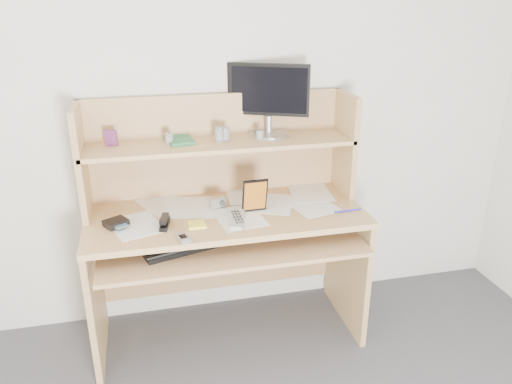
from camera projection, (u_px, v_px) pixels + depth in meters
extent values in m
cube|color=beige|center=(214.00, 102.00, 2.64)|extent=(3.60, 0.04, 2.50)
cube|color=tan|center=(227.00, 215.00, 2.54)|extent=(1.40, 0.60, 0.03)
cube|color=tan|center=(96.00, 295.00, 2.54)|extent=(0.03, 0.56, 0.72)
cube|color=tan|center=(347.00, 264.00, 2.83)|extent=(0.03, 0.56, 0.72)
cube|color=tan|center=(220.00, 257.00, 2.95)|extent=(1.34, 0.02, 0.41)
cube|color=tan|center=(231.00, 242.00, 2.47)|extent=(1.28, 0.55, 0.02)
cube|color=tan|center=(216.00, 145.00, 2.70)|extent=(1.40, 0.02, 0.55)
cube|color=tan|center=(81.00, 162.00, 2.42)|extent=(0.03, 0.30, 0.55)
cube|color=tan|center=(345.00, 144.00, 2.71)|extent=(0.03, 0.30, 0.55)
cube|color=tan|center=(220.00, 144.00, 2.55)|extent=(1.38, 0.30, 0.02)
cube|color=white|center=(226.00, 212.00, 2.54)|extent=(1.32, 0.54, 0.01)
cube|color=black|center=(192.00, 243.00, 2.42)|extent=(0.52, 0.31, 0.02)
cube|color=black|center=(192.00, 240.00, 2.41)|extent=(0.48, 0.29, 0.01)
cube|color=#ACABA7|center=(237.00, 219.00, 2.42)|extent=(0.11, 0.21, 0.02)
cube|color=#A7A7A9|center=(183.00, 237.00, 2.24)|extent=(0.07, 0.10, 0.02)
cube|color=black|center=(165.00, 221.00, 2.38)|extent=(0.06, 0.14, 0.04)
cube|color=black|center=(116.00, 223.00, 2.38)|extent=(0.13, 0.12, 0.03)
cube|color=#F1FD42|center=(197.00, 224.00, 2.39)|extent=(0.09, 0.09, 0.01)
cube|color=#A3A3A5|center=(218.00, 202.00, 2.58)|extent=(0.09, 0.05, 0.05)
cube|color=black|center=(255.00, 195.00, 2.50)|extent=(0.13, 0.02, 0.18)
cylinder|color=#1D19C0|center=(348.00, 211.00, 2.53)|extent=(0.15, 0.02, 0.01)
cube|color=maroon|center=(111.00, 138.00, 2.46)|extent=(0.06, 0.03, 0.08)
cube|color=#2E734B|center=(179.00, 140.00, 2.54)|extent=(0.15, 0.19, 0.02)
cylinder|color=black|center=(169.00, 139.00, 2.49)|extent=(0.05, 0.05, 0.06)
cylinder|color=silver|center=(225.00, 134.00, 2.55)|extent=(0.05, 0.05, 0.07)
cylinder|color=black|center=(260.00, 135.00, 2.58)|extent=(0.05, 0.05, 0.05)
cylinder|color=silver|center=(219.00, 135.00, 2.53)|extent=(0.05, 0.05, 0.08)
cylinder|color=#9E9EA2|center=(269.00, 134.00, 2.66)|extent=(0.22, 0.22, 0.01)
cylinder|color=#9E9EA2|center=(269.00, 124.00, 2.65)|extent=(0.04, 0.04, 0.09)
cube|color=black|center=(268.00, 90.00, 2.60)|extent=(0.40, 0.20, 0.27)
cube|color=black|center=(269.00, 90.00, 2.58)|extent=(0.36, 0.17, 0.23)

